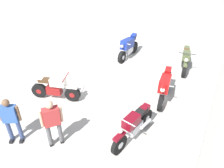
% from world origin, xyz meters
% --- Properties ---
extents(ground_plane, '(40.00, 40.00, 0.00)m').
position_xyz_m(ground_plane, '(0.00, 0.00, 0.00)').
color(ground_plane, '#B7B2A8').
extents(curb_edge, '(14.00, 0.30, 0.15)m').
position_xyz_m(curb_edge, '(0.00, 4.60, 0.07)').
color(curb_edge, '#9C978F').
rests_on(curb_edge, ground).
extents(motorcycle_cream_vintage, '(0.85, 1.91, 1.07)m').
position_xyz_m(motorcycle_cream_vintage, '(2.55, -1.03, 0.49)').
color(motorcycle_cream_vintage, black).
rests_on(motorcycle_cream_vintage, ground).
extents(motorcycle_maroon_cruiser, '(2.07, 0.80, 1.09)m').
position_xyz_m(motorcycle_maroon_cruiser, '(3.02, 2.44, 0.52)').
color(motorcycle_maroon_cruiser, black).
rests_on(motorcycle_maroon_cruiser, ground).
extents(motorcycle_olive_vintage, '(1.94, 0.71, 1.07)m').
position_xyz_m(motorcycle_olive_vintage, '(-2.06, 2.86, 0.49)').
color(motorcycle_olive_vintage, black).
rests_on(motorcycle_olive_vintage, ground).
extents(motorcycle_blue_sportbike, '(1.96, 0.70, 1.14)m').
position_xyz_m(motorcycle_blue_sportbike, '(-1.93, -0.00, 0.59)').
color(motorcycle_blue_sportbike, black).
rests_on(motorcycle_blue_sportbike, ground).
extents(motorcycle_red_sportbike, '(1.96, 0.70, 1.14)m').
position_xyz_m(motorcycle_red_sportbike, '(0.65, 2.68, 0.59)').
color(motorcycle_red_sportbike, black).
rests_on(motorcycle_red_sportbike, ground).
extents(person_in_red_shirt, '(0.56, 0.53, 1.67)m').
position_xyz_m(person_in_red_shirt, '(4.36, 0.44, 0.95)').
color(person_in_red_shirt, '#59595B').
rests_on(person_in_red_shirt, ground).
extents(person_in_blue_shirt, '(0.47, 0.59, 1.59)m').
position_xyz_m(person_in_blue_shirt, '(4.80, -0.76, 0.89)').
color(person_in_blue_shirt, '#384772').
rests_on(person_in_blue_shirt, ground).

